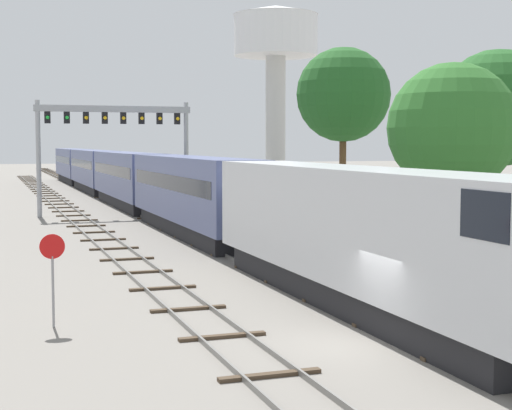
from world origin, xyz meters
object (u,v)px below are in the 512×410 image
water_tower (276,42)px  trackside_tree_mid (453,128)px  signal_gantry (114,131)px  passenger_train (127,177)px  trackside_tree_left (343,95)px  trackside_tree_right (497,109)px  stop_sign (53,267)px

water_tower → trackside_tree_mid: bearing=-103.3°
signal_gantry → trackside_tree_mid: bearing=-68.8°
passenger_train → trackside_tree_left: trackside_tree_left is taller
trackside_tree_left → water_tower: bearing=77.2°
trackside_tree_left → trackside_tree_mid: (-6.30, -25.24, -3.14)m
trackside_tree_left → trackside_tree_right: (2.47, -16.60, -1.74)m
signal_gantry → trackside_tree_mid: (11.37, -29.35, -0.24)m
passenger_train → trackside_tree_mid: trackside_tree_mid is taller
passenger_train → stop_sign: bearing=-102.6°
stop_sign → trackside_tree_right: trackside_tree_right is taller
trackside_tree_right → signal_gantry: bearing=134.2°
water_tower → stop_sign: water_tower is taller
passenger_train → trackside_tree_right: trackside_tree_right is taller
stop_sign → trackside_tree_mid: trackside_tree_mid is taller
water_tower → trackside_tree_left: bearing=-102.8°
trackside_tree_left → stop_sign: bearing=-127.6°
signal_gantry → water_tower: (26.57, 35.07, 12.10)m
trackside_tree_right → passenger_train: bearing=122.2°
passenger_train → water_tower: (24.32, 27.33, 16.06)m
signal_gantry → trackside_tree_right: (20.14, -20.71, 1.17)m
trackside_tree_right → stop_sign: bearing=-149.5°
passenger_train → trackside_tree_mid: (9.12, -37.09, 3.72)m
water_tower → trackside_tree_right: (-6.43, -55.78, -10.94)m
trackside_tree_left → trackside_tree_mid: 26.20m
passenger_train → water_tower: 39.95m
passenger_train → trackside_tree_left: bearing=-37.5°
water_tower → trackside_tree_mid: water_tower is taller
water_tower → trackside_tree_left: 41.22m
signal_gantry → trackside_tree_mid: trackside_tree_mid is taller
trackside_tree_mid → trackside_tree_right: trackside_tree_right is taller
signal_gantry → trackside_tree_left: 18.37m
stop_sign → trackside_tree_mid: 21.13m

